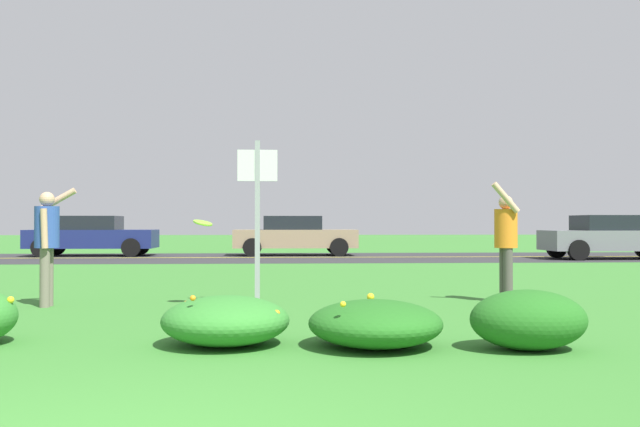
# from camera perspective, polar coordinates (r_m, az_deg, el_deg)

# --- Properties ---
(ground_plane) EXTENTS (120.00, 120.00, 0.00)m
(ground_plane) POSITION_cam_1_polar(r_m,az_deg,el_deg) (14.25, -7.39, -5.53)
(ground_plane) COLOR #387A2D
(highway_strip) EXTENTS (120.00, 7.44, 0.01)m
(highway_strip) POSITION_cam_1_polar(r_m,az_deg,el_deg) (24.97, -5.74, -3.48)
(highway_strip) COLOR #2D2D30
(highway_strip) RESTS_ON ground
(highway_center_stripe) EXTENTS (120.00, 0.16, 0.00)m
(highway_center_stripe) POSITION_cam_1_polar(r_m,az_deg,el_deg) (24.97, -5.74, -3.47)
(highway_center_stripe) COLOR yellow
(highway_center_stripe) RESTS_ON ground
(daylily_clump_near_camera) EXTENTS (1.24, 1.29, 0.52)m
(daylily_clump_near_camera) POSITION_cam_1_polar(r_m,az_deg,el_deg) (7.13, -7.46, -8.37)
(daylily_clump_near_camera) COLOR #337F2D
(daylily_clump_near_camera) RESTS_ON ground
(daylily_clump_mid_left) EXTENTS (1.29, 1.40, 0.49)m
(daylily_clump_mid_left) POSITION_cam_1_polar(r_m,az_deg,el_deg) (7.01, 4.38, -8.64)
(daylily_clump_mid_left) COLOR #23661E
(daylily_clump_mid_left) RESTS_ON ground
(daylily_clump_front_right) EXTENTS (1.09, 0.88, 0.56)m
(daylily_clump_front_right) POSITION_cam_1_polar(r_m,az_deg,el_deg) (7.08, 16.11, -8.06)
(daylily_clump_front_right) COLOR #23661E
(daylily_clump_front_right) RESTS_ON ground
(sign_post_near_path) EXTENTS (0.56, 0.10, 2.35)m
(sign_post_near_path) POSITION_cam_1_polar(r_m,az_deg,el_deg) (10.21, -4.96, 0.61)
(sign_post_near_path) COLOR #93969B
(sign_post_near_path) RESTS_ON ground
(person_thrower_blue_shirt) EXTENTS (0.53, 0.49, 1.70)m
(person_thrower_blue_shirt) POSITION_cam_1_polar(r_m,az_deg,el_deg) (10.95, -20.73, -1.79)
(person_thrower_blue_shirt) COLOR #2D4C9E
(person_thrower_blue_shirt) RESTS_ON ground
(person_catcher_orange_shirt) EXTENTS (0.45, 0.49, 1.79)m
(person_catcher_orange_shirt) POSITION_cam_1_polar(r_m,az_deg,el_deg) (11.13, 14.44, -1.89)
(person_catcher_orange_shirt) COLOR orange
(person_catcher_orange_shirt) RESTS_ON ground
(frisbee_lime) EXTENTS (0.28, 0.28, 0.13)m
(frisbee_lime) POSITION_cam_1_polar(r_m,az_deg,el_deg) (10.40, -9.23, -0.74)
(frisbee_lime) COLOR #8CD133
(car_navy_center_left) EXTENTS (4.50, 2.00, 1.45)m
(car_navy_center_left) POSITION_cam_1_polar(r_m,az_deg,el_deg) (27.42, -17.55, -1.67)
(car_navy_center_left) COLOR navy
(car_navy_center_left) RESTS_ON ground
(car_tan_center_right) EXTENTS (4.50, 2.00, 1.45)m
(car_tan_center_right) POSITION_cam_1_polar(r_m,az_deg,el_deg) (26.61, -2.03, -1.73)
(car_tan_center_right) COLOR #937F60
(car_tan_center_right) RESTS_ON ground
(car_gray_rightmost) EXTENTS (4.50, 2.00, 1.45)m
(car_gray_rightmost) POSITION_cam_1_polar(r_m,az_deg,el_deg) (25.79, 22.06, -1.71)
(car_gray_rightmost) COLOR slate
(car_gray_rightmost) RESTS_ON ground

